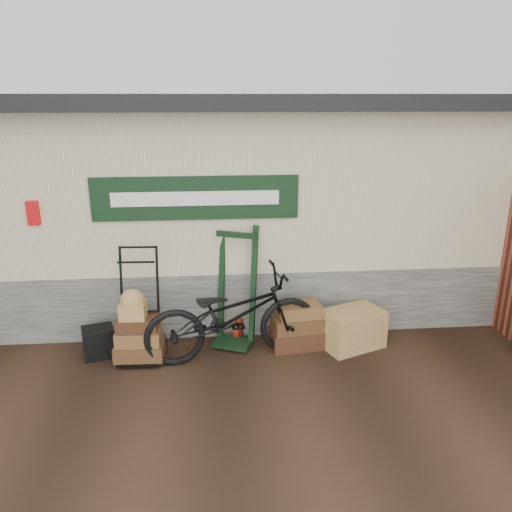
{
  "coord_description": "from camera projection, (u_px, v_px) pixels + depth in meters",
  "views": [
    {
      "loc": [
        -0.08,
        -5.27,
        3.18
      ],
      "look_at": [
        0.46,
        0.9,
        1.18
      ],
      "focal_mm": 35.0,
      "sensor_mm": 36.0,
      "label": 1
    }
  ],
  "objects": [
    {
      "name": "station_building",
      "position": [
        218.0,
        197.0,
        8.08
      ],
      "size": [
        14.4,
        4.1,
        3.2
      ],
      "color": "#4C4C47",
      "rests_on": "ground"
    },
    {
      "name": "black_trunk",
      "position": [
        99.0,
        342.0,
        6.35
      ],
      "size": [
        0.46,
        0.42,
        0.38
      ],
      "primitive_type": "cube",
      "rotation": [
        0.0,
        0.0,
        0.29
      ],
      "color": "black",
      "rests_on": "ground"
    },
    {
      "name": "porter_trolley",
      "position": [
        139.0,
        303.0,
        6.19
      ],
      "size": [
        0.74,
        0.57,
        1.44
      ],
      "primitive_type": null,
      "rotation": [
        0.0,
        0.0,
        -0.04
      ],
      "color": "black",
      "rests_on": "ground"
    },
    {
      "name": "green_barrow",
      "position": [
        236.0,
        286.0,
        6.53
      ],
      "size": [
        0.72,
        0.67,
        1.6
      ],
      "primitive_type": null,
      "rotation": [
        0.0,
        0.0,
        -0.4
      ],
      "color": "black",
      "rests_on": "ground"
    },
    {
      "name": "ground",
      "position": [
        225.0,
        374.0,
        5.98
      ],
      "size": [
        80.0,
        80.0,
        0.0
      ],
      "primitive_type": "plane",
      "color": "black",
      "rests_on": "ground"
    },
    {
      "name": "wicker_hamper",
      "position": [
        352.0,
        329.0,
        6.57
      ],
      "size": [
        0.91,
        0.76,
        0.51
      ],
      "primitive_type": "cube",
      "rotation": [
        0.0,
        0.0,
        0.39
      ],
      "color": "#9C6A3E",
      "rests_on": "ground"
    },
    {
      "name": "bicycle",
      "position": [
        232.0,
        311.0,
        6.17
      ],
      "size": [
        1.12,
        2.3,
        1.28
      ],
      "primitive_type": "imported",
      "rotation": [
        0.0,
        0.0,
        1.74
      ],
      "color": "black",
      "rests_on": "ground"
    },
    {
      "name": "suitcase_stack",
      "position": [
        297.0,
        325.0,
        6.56
      ],
      "size": [
        0.73,
        0.51,
        0.61
      ],
      "primitive_type": null,
      "rotation": [
        0.0,
        0.0,
        0.12
      ],
      "color": "#322110",
      "rests_on": "ground"
    }
  ]
}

